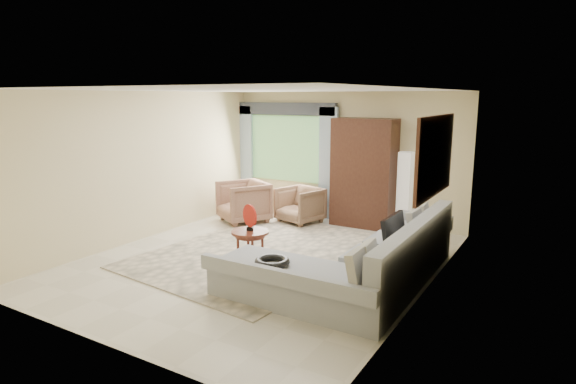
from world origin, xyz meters
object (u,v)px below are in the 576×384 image
Objects in this scene: armoire at (364,173)px; floor_lamp at (405,192)px; sectional_sofa at (366,267)px; tv_screen at (394,233)px; armchair_right at (300,205)px; armchair_left at (243,202)px; coffee_table at (250,248)px; potted_plant at (236,201)px.

armoire reaches higher than floor_lamp.
floor_lamp is (0.80, 0.06, -0.30)m from armoire.
sectional_sofa is at bearing -81.67° from floor_lamp.
armchair_right is (-2.68, 2.18, -0.36)m from tv_screen.
tv_screen is at bearing 7.42° from armchair_left.
coffee_table is 3.45m from potted_plant.
coffee_table is 3.42m from floor_lamp.
potted_plant is at bearing -172.22° from floor_lamp.
floor_lamp reaches higher than tv_screen.
tv_screen is 1.37× the size of potted_plant.
sectional_sofa is at bearing -31.53° from potted_plant.
sectional_sofa is 2.31× the size of floor_lamp.
floor_lamp reaches higher than potted_plant.
coffee_table is 1.03× the size of potted_plant.
armchair_right is at bearing 103.56° from coffee_table.
coffee_table is 2.66m from armchair_left.
armoire is at bearing 36.28° from armchair_right.
tv_screen is 2.14m from coffee_table.
potted_plant is at bearing 153.03° from tv_screen.
sectional_sofa is 1.65× the size of armoire.
armchair_right reaches higher than potted_plant.
coffee_table is at bearing -100.12° from armoire.
sectional_sofa is at bearing 2.04° from armchair_left.
armchair_left is (-3.42, 1.93, 0.13)m from sectional_sofa.
potted_plant is at bearing 148.47° from sectional_sofa.
coffee_table is 0.27× the size of armoire.
tv_screen is 0.81× the size of armchair_left.
armchair_left is 0.43× the size of armoire.
potted_plant is 2.93m from armoire.
coffee_table is (-2.05, -0.44, -0.43)m from tv_screen.
floor_lamp is at bearing 66.65° from coffee_table.
armchair_right is at bearing 59.30° from armchair_left.
armoire is (2.19, 0.97, 0.63)m from armchair_left.
armchair_right is at bearing -0.19° from potted_plant.
sectional_sofa reaches higher than armchair_left.
armchair_left is (-3.69, 1.64, -0.30)m from tv_screen.
tv_screen reaches higher than armchair_left.
armoire is at bearing 8.78° from potted_plant.
tv_screen is 1.33× the size of coffee_table.
armchair_left is 1.16× the size of armchair_right.
sectional_sofa is 4.68× the size of tv_screen.
armchair_right is 1.43m from armoire.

